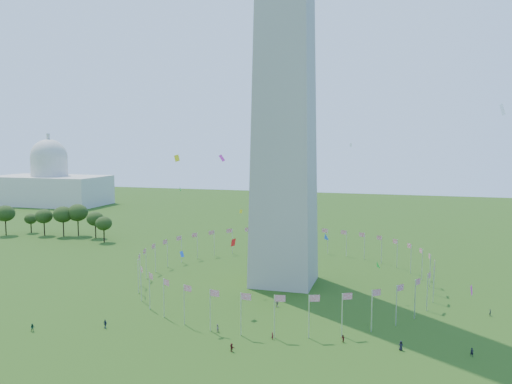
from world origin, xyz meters
TOP-DOWN VIEW (x-y plane):
  - ground at (0.00, 0.00)m, footprint 600.00×600.00m
  - flag_ring at (-0.00, 50.00)m, footprint 80.24×80.24m
  - capitol_building at (-180.00, 180.00)m, footprint 70.00×35.00m
  - crowd at (6.25, -3.37)m, footprint 99.52×68.06m
  - kites_aloft at (7.91, 25.22)m, footprint 91.17×64.37m
  - tree_line_west at (-105.79, 90.95)m, footprint 55.62×16.23m

SIDE VIEW (x-z plane):
  - ground at x=0.00m, z-range 0.00..0.00m
  - crowd at x=6.25m, z-range -0.12..1.83m
  - flag_ring at x=0.00m, z-range 0.00..9.00m
  - tree_line_west at x=-105.79m, z-range -0.72..12.48m
  - kites_aloft at x=7.91m, z-range 0.90..42.92m
  - capitol_building at x=-180.00m, z-range 0.00..46.00m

